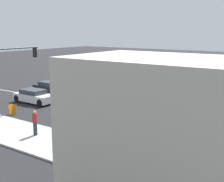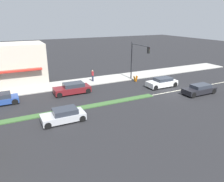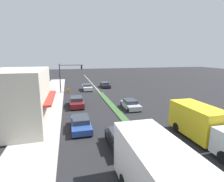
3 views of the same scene
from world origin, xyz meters
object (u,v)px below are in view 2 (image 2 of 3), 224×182
object	(u,v)px
traffic_signal_main	(137,55)
van_white	(162,82)
sedan_silver	(64,115)
sedan_dark	(199,89)
sedan_maroon	(72,88)
pedestrian	(93,75)
warning_aframe_sign	(135,79)

from	to	relation	value
traffic_signal_main	van_white	bearing A→B (deg)	-156.65
van_white	sedan_silver	bearing A→B (deg)	106.62
van_white	sedan_dark	bearing A→B (deg)	-152.43
van_white	sedan_maroon	bearing A→B (deg)	76.62
pedestrian	warning_aframe_sign	size ratio (longest dim) A/B	1.99
sedan_maroon	sedan_silver	world-z (taller)	sedan_maroon
van_white	sedan_silver	distance (m)	15.38
warning_aframe_sign	sedan_silver	distance (m)	15.37
traffic_signal_main	sedan_silver	distance (m)	15.82
sedan_silver	warning_aframe_sign	bearing A→B (deg)	-57.31
traffic_signal_main	sedan_maroon	xyz separation A→B (m)	(-1.12, 10.07, -3.24)
traffic_signal_main	sedan_silver	world-z (taller)	traffic_signal_main
traffic_signal_main	sedan_maroon	bearing A→B (deg)	96.37
warning_aframe_sign	sedan_maroon	size ratio (longest dim) A/B	0.19
pedestrian	sedan_silver	world-z (taller)	pedestrian
traffic_signal_main	pedestrian	distance (m)	7.05
sedan_dark	sedan_silver	distance (m)	17.04
traffic_signal_main	pedestrian	xyz separation A→B (m)	(2.58, 5.88, -2.90)
pedestrian	warning_aframe_sign	world-z (taller)	pedestrian
warning_aframe_sign	van_white	xyz separation A→B (m)	(-3.90, -1.80, 0.22)
sedan_dark	sedan_silver	xyz separation A→B (m)	(-0.00, 17.04, -0.01)
warning_aframe_sign	sedan_maroon	distance (m)	10.03
sedan_silver	van_white	bearing A→B (deg)	-73.38
pedestrian	sedan_dark	size ratio (longest dim) A/B	0.39
traffic_signal_main	sedan_silver	bearing A→B (deg)	122.55
sedan_dark	van_white	size ratio (longest dim) A/B	1.03
traffic_signal_main	sedan_maroon	distance (m)	10.64
warning_aframe_sign	sedan_dark	bearing A→B (deg)	-153.73
van_white	warning_aframe_sign	bearing A→B (deg)	24.75
pedestrian	sedan_maroon	size ratio (longest dim) A/B	0.37
sedan_maroon	van_white	xyz separation A→B (m)	(-2.80, -11.77, -0.02)
warning_aframe_sign	sedan_silver	world-z (taller)	sedan_silver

